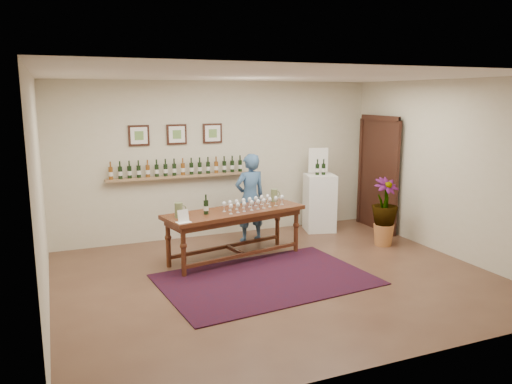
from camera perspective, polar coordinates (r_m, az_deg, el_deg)
name	(u,v)px	position (r m, az deg, el deg)	size (l,w,h in m)	color
ground	(278,278)	(7.19, 2.48, -9.78)	(6.00, 6.00, 0.00)	#503123
room_shell	(338,173)	(9.47, 9.41, 2.18)	(6.00, 6.00, 6.00)	beige
rug	(266,279)	(7.10, 1.16, -9.95)	(2.87, 1.91, 0.02)	#460C11
tasting_table	(235,217)	(7.78, -2.42, -2.93)	(2.35, 1.17, 0.80)	#401810
table_glasses	(250,203)	(7.83, -0.65, -1.31)	(1.19, 0.27, 0.16)	silver
table_bottles	(204,203)	(7.51, -5.93, -1.24)	(0.31, 0.18, 0.33)	black
pitcher_left	(179,210)	(7.34, -8.82, -2.06)	(0.14, 0.14, 0.22)	#636F45
pitcher_right	(274,195)	(8.36, 2.09, -0.37)	(0.13, 0.13, 0.21)	#636F45
menu_card	(183,216)	(7.07, -8.32, -2.73)	(0.19, 0.14, 0.18)	white
display_pedestal	(320,203)	(9.56, 7.27, -1.22)	(0.54, 0.54, 1.08)	white
pedestal_bottles	(321,166)	(9.42, 7.38, 2.92)	(0.32, 0.09, 0.32)	black
info_sign	(318,160)	(9.56, 7.13, 3.63)	(0.37, 0.02, 0.51)	white
potted_plant	(385,212)	(8.80, 14.48, -2.21)	(0.56, 0.56, 1.01)	#B5713C
person	(250,198)	(8.74, -0.69, -0.67)	(0.57, 0.37, 1.56)	#375983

